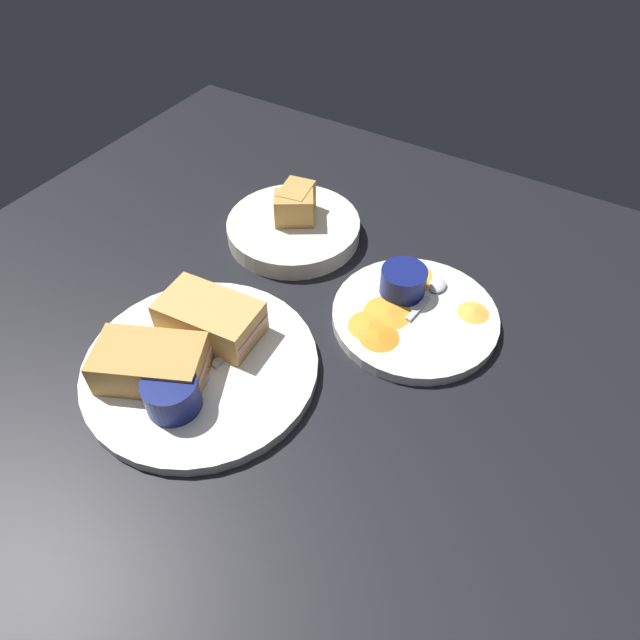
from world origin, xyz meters
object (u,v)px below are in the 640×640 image
sandwich_half_far (151,364)px  spoon_by_gravy_ramekin (433,291)px  plate_chips_companion (415,317)px  ramekin_dark_sauce (171,393)px  bread_basket_rear (294,225)px  plate_sandwich_main (201,367)px  sandwich_half_near (210,318)px  ramekin_light_gravy (403,280)px  spoon_by_dark_ramekin (205,374)px

sandwich_half_far → spoon_by_gravy_ramekin: size_ratio=1.51×
plate_chips_companion → spoon_by_gravy_ramekin: (0.50, 4.84, 1.16)cm
sandwich_half_far → plate_chips_companion: sandwich_half_far is taller
ramekin_dark_sauce → bread_basket_rear: size_ratio=0.31×
plate_sandwich_main → sandwich_half_near: size_ratio=2.17×
sandwich_half_near → sandwich_half_far: same height
sandwich_half_far → ramekin_light_gravy: 35.50cm
sandwich_half_near → plate_chips_companion: size_ratio=0.60×
sandwich_half_near → bread_basket_rear: bread_basket_rear is taller
sandwich_half_far → sandwich_half_near: bearing=82.6°
plate_sandwich_main → sandwich_half_near: bearing=112.6°
spoon_by_gravy_ramekin → sandwich_half_near: bearing=-135.5°
ramekin_dark_sauce → spoon_by_gravy_ramekin: (18.47, 33.64, -1.98)cm
plate_sandwich_main → bread_basket_rear: 29.86cm
plate_sandwich_main → sandwich_half_far: (-3.45, -4.51, 3.20)cm
spoon_by_dark_ramekin → ramekin_light_gravy: ramekin_light_gravy is taller
ramekin_dark_sauce → ramekin_light_gravy: size_ratio=1.02×
sandwich_half_far → plate_chips_companion: (22.99, 26.77, -3.20)cm
sandwich_half_far → ramekin_dark_sauce: 5.42cm
spoon_by_dark_ramekin → bread_basket_rear: 31.39cm
plate_sandwich_main → ramekin_dark_sauce: ramekin_dark_sauce is taller
sandwich_half_far → ramekin_dark_sauce: bearing=-22.0°
plate_chips_companion → ramekin_light_gravy: size_ratio=3.54×
plate_chips_companion → spoon_by_gravy_ramekin: size_ratio=2.30×
plate_sandwich_main → spoon_by_dark_ramekin: 2.54cm
spoon_by_dark_ramekin → spoon_by_gravy_ramekin: size_ratio=1.00×
sandwich_half_near → bread_basket_rear: bearing=96.7°
plate_chips_companion → ramekin_light_gravy: ramekin_light_gravy is taller
spoon_by_dark_ramekin → ramekin_light_gravy: bearing=61.6°
plate_sandwich_main → spoon_by_dark_ramekin: bearing=-32.3°
plate_chips_companion → bread_basket_rear: size_ratio=1.08×
plate_chips_companion → sandwich_half_far: bearing=-130.7°
sandwich_half_far → ramekin_dark_sauce: (5.03, -2.03, -0.06)cm
ramekin_light_gravy → plate_sandwich_main: bearing=-122.7°
sandwich_half_near → spoon_by_gravy_ramekin: bearing=44.5°
bread_basket_rear → ramekin_dark_sauce: bearing=-79.6°
sandwich_half_near → bread_basket_rear: size_ratio=0.65×
plate_chips_companion → bread_basket_rear: (-24.57, 7.14, 1.30)cm
plate_chips_companion → spoon_by_gravy_ramekin: bearing=84.1°
sandwich_half_near → ramekin_light_gravy: (18.30, 19.88, -0.30)cm
sandwich_half_near → ramekin_dark_sauce: sandwich_half_near is taller
plate_chips_companion → ramekin_light_gravy: 5.32cm
sandwich_half_far → plate_chips_companion: bearing=49.3°
ramekin_dark_sauce → plate_chips_companion: (17.97, 28.80, -3.14)cm
plate_sandwich_main → bread_basket_rear: size_ratio=1.42×
sandwich_half_near → sandwich_half_far: size_ratio=0.92×
sandwich_half_far → spoon_by_dark_ramekin: size_ratio=1.51×
spoon_by_gravy_ramekin → bread_basket_rear: bearing=174.8°
sandwich_half_near → spoon_by_gravy_ramekin: size_ratio=1.38×
plate_sandwich_main → spoon_by_gravy_ramekin: size_ratio=3.00×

